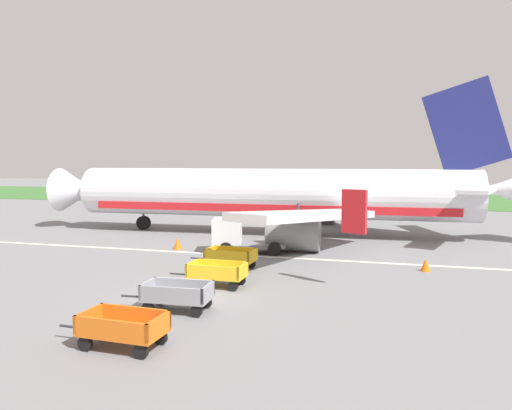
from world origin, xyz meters
name	(u,v)px	position (x,y,z in m)	size (l,w,h in m)	color
ground_plane	(189,298)	(0.00, 0.00, 0.00)	(220.00, 220.00, 0.00)	slate
grass_strip	(335,198)	(0.00, 54.27, 0.03)	(220.00, 28.00, 0.06)	#3D7033
apron_stripe	(251,256)	(0.00, 9.15, 0.01)	(120.00, 0.36, 0.01)	silver
airplane	(283,194)	(0.05, 17.79, 3.05)	(37.61, 30.27, 11.34)	silver
baggage_cart_nearest	(123,328)	(0.18, -5.37, 0.60)	(3.58, 1.51, 1.07)	orange
baggage_cart_second_in_row	(177,295)	(0.24, -1.64, 0.60)	(3.58, 1.52, 1.07)	gray
baggage_cart_third_in_row	(217,273)	(0.45, 2.09, 0.60)	(3.56, 1.42, 1.07)	gold
baggage_cart_fourth_in_row	(231,258)	(-0.06, 5.55, 0.60)	(3.59, 1.56, 1.07)	gold
service_truck_beside_carts	(235,235)	(-1.19, 9.85, 1.10)	(4.70, 2.89, 2.10)	slate
traffic_cone_near_plane	(426,265)	(9.68, 7.73, 0.33)	(0.50, 0.50, 0.66)	orange
traffic_cone_mid_apron	(178,243)	(-5.10, 10.02, 0.37)	(0.56, 0.56, 0.74)	orange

